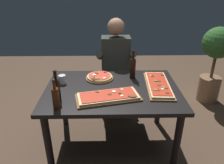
{
  "coord_description": "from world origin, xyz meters",
  "views": [
    {
      "loc": [
        -0.04,
        -2.01,
        1.79
      ],
      "look_at": [
        0.0,
        0.05,
        0.79
      ],
      "focal_mm": 34.66,
      "sensor_mm": 36.0,
      "label": 1
    }
  ],
  "objects_px": {
    "pizza_rectangular_left": "(158,85)",
    "dining_table": "(112,96)",
    "vinegar_bottle_green": "(56,98)",
    "pizza_round_far": "(100,77)",
    "pizza_rectangular_front": "(108,97)",
    "oil_bottle_amber": "(57,89)",
    "seated_diner": "(116,63)",
    "potted_plant_corner": "(215,58)",
    "wine_bottle_dark": "(133,68)",
    "tumbler_near_camera": "(62,80)",
    "diner_chair": "(115,77)"
  },
  "relations": [
    {
      "from": "pizza_rectangular_left",
      "to": "dining_table",
      "type": "bearing_deg",
      "value": -175.91
    },
    {
      "from": "vinegar_bottle_green",
      "to": "pizza_round_far",
      "type": "bearing_deg",
      "value": 59.95
    },
    {
      "from": "dining_table",
      "to": "pizza_rectangular_front",
      "type": "relative_size",
      "value": 2.13
    },
    {
      "from": "oil_bottle_amber",
      "to": "seated_diner",
      "type": "relative_size",
      "value": 0.23
    },
    {
      "from": "pizza_rectangular_left",
      "to": "potted_plant_corner",
      "type": "distance_m",
      "value": 1.43
    },
    {
      "from": "wine_bottle_dark",
      "to": "potted_plant_corner",
      "type": "height_order",
      "value": "potted_plant_corner"
    },
    {
      "from": "vinegar_bottle_green",
      "to": "oil_bottle_amber",
      "type": "bearing_deg",
      "value": 97.27
    },
    {
      "from": "pizza_rectangular_left",
      "to": "pizza_round_far",
      "type": "xyz_separation_m",
      "value": [
        -0.63,
        0.21,
        0.0
      ]
    },
    {
      "from": "dining_table",
      "to": "oil_bottle_amber",
      "type": "distance_m",
      "value": 0.61
    },
    {
      "from": "pizza_round_far",
      "to": "tumbler_near_camera",
      "type": "relative_size",
      "value": 3.3
    },
    {
      "from": "pizza_round_far",
      "to": "oil_bottle_amber",
      "type": "xyz_separation_m",
      "value": [
        -0.37,
        -0.48,
        0.1
      ]
    },
    {
      "from": "pizza_round_far",
      "to": "seated_diner",
      "type": "relative_size",
      "value": 0.24
    },
    {
      "from": "dining_table",
      "to": "diner_chair",
      "type": "distance_m",
      "value": 0.87
    },
    {
      "from": "diner_chair",
      "to": "seated_diner",
      "type": "relative_size",
      "value": 0.65
    },
    {
      "from": "dining_table",
      "to": "wine_bottle_dark",
      "type": "bearing_deg",
      "value": 47.36
    },
    {
      "from": "pizza_round_far",
      "to": "potted_plant_corner",
      "type": "distance_m",
      "value": 1.85
    },
    {
      "from": "potted_plant_corner",
      "to": "dining_table",
      "type": "bearing_deg",
      "value": -147.28
    },
    {
      "from": "pizza_rectangular_front",
      "to": "vinegar_bottle_green",
      "type": "distance_m",
      "value": 0.49
    },
    {
      "from": "pizza_rectangular_front",
      "to": "pizza_round_far",
      "type": "bearing_deg",
      "value": 102.26
    },
    {
      "from": "diner_chair",
      "to": "potted_plant_corner",
      "type": "xyz_separation_m",
      "value": [
        1.48,
        0.14,
        0.23
      ]
    },
    {
      "from": "seated_diner",
      "to": "pizza_rectangular_front",
      "type": "bearing_deg",
      "value": -96.4
    },
    {
      "from": "pizza_rectangular_left",
      "to": "pizza_round_far",
      "type": "relative_size",
      "value": 2.06
    },
    {
      "from": "dining_table",
      "to": "oil_bottle_amber",
      "type": "xyz_separation_m",
      "value": [
        -0.51,
        -0.24,
        0.22
      ]
    },
    {
      "from": "dining_table",
      "to": "pizza_rectangular_front",
      "type": "bearing_deg",
      "value": -101.23
    },
    {
      "from": "dining_table",
      "to": "pizza_rectangular_left",
      "type": "height_order",
      "value": "pizza_rectangular_left"
    },
    {
      "from": "dining_table",
      "to": "vinegar_bottle_green",
      "type": "bearing_deg",
      "value": -143.07
    },
    {
      "from": "tumbler_near_camera",
      "to": "diner_chair",
      "type": "height_order",
      "value": "diner_chair"
    },
    {
      "from": "dining_table",
      "to": "pizza_rectangular_left",
      "type": "bearing_deg",
      "value": 4.09
    },
    {
      "from": "potted_plant_corner",
      "to": "wine_bottle_dark",
      "type": "bearing_deg",
      "value": -150.7
    },
    {
      "from": "pizza_round_far",
      "to": "pizza_rectangular_left",
      "type": "bearing_deg",
      "value": -18.34
    },
    {
      "from": "pizza_rectangular_front",
      "to": "pizza_rectangular_left",
      "type": "relative_size",
      "value": 1.01
    },
    {
      "from": "wine_bottle_dark",
      "to": "diner_chair",
      "type": "bearing_deg",
      "value": 106.38
    },
    {
      "from": "dining_table",
      "to": "pizza_rectangular_front",
      "type": "distance_m",
      "value": 0.24
    },
    {
      "from": "pizza_rectangular_front",
      "to": "tumbler_near_camera",
      "type": "xyz_separation_m",
      "value": [
        -0.5,
        0.34,
        0.02
      ]
    },
    {
      "from": "pizza_round_far",
      "to": "diner_chair",
      "type": "relative_size",
      "value": 0.36
    },
    {
      "from": "wine_bottle_dark",
      "to": "seated_diner",
      "type": "relative_size",
      "value": 0.25
    },
    {
      "from": "vinegar_bottle_green",
      "to": "diner_chair",
      "type": "relative_size",
      "value": 0.32
    },
    {
      "from": "dining_table",
      "to": "seated_diner",
      "type": "xyz_separation_m",
      "value": [
        0.06,
        0.74,
        0.1
      ]
    },
    {
      "from": "oil_bottle_amber",
      "to": "potted_plant_corner",
      "type": "distance_m",
      "value": 2.41
    },
    {
      "from": "pizza_round_far",
      "to": "oil_bottle_amber",
      "type": "bearing_deg",
      "value": -127.83
    },
    {
      "from": "vinegar_bottle_green",
      "to": "seated_diner",
      "type": "xyz_separation_m",
      "value": [
        0.56,
        1.11,
        -0.1
      ]
    },
    {
      "from": "dining_table",
      "to": "potted_plant_corner",
      "type": "height_order",
      "value": "potted_plant_corner"
    },
    {
      "from": "oil_bottle_amber",
      "to": "seated_diner",
      "type": "bearing_deg",
      "value": 59.26
    },
    {
      "from": "pizza_rectangular_front",
      "to": "oil_bottle_amber",
      "type": "height_order",
      "value": "oil_bottle_amber"
    },
    {
      "from": "wine_bottle_dark",
      "to": "oil_bottle_amber",
      "type": "bearing_deg",
      "value": -146.53
    },
    {
      "from": "pizza_round_far",
      "to": "potted_plant_corner",
      "type": "xyz_separation_m",
      "value": [
        1.69,
        0.75,
        -0.05
      ]
    },
    {
      "from": "dining_table",
      "to": "tumbler_near_camera",
      "type": "bearing_deg",
      "value": 166.27
    },
    {
      "from": "diner_chair",
      "to": "seated_diner",
      "type": "distance_m",
      "value": 0.28
    },
    {
      "from": "wine_bottle_dark",
      "to": "pizza_rectangular_left",
      "type": "bearing_deg",
      "value": -41.75
    },
    {
      "from": "oil_bottle_amber",
      "to": "tumbler_near_camera",
      "type": "height_order",
      "value": "oil_bottle_amber"
    }
  ]
}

